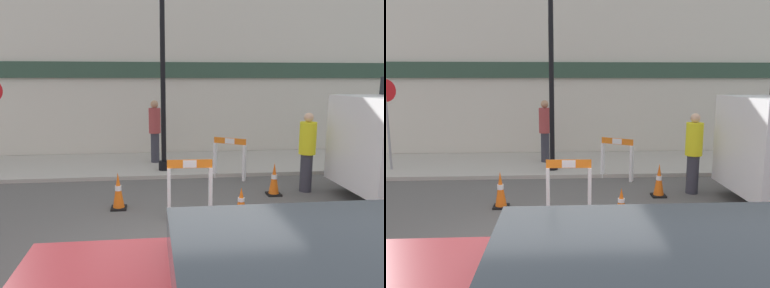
# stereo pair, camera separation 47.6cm
# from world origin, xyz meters

# --- Properties ---
(ground_plane) EXTENTS (60.00, 60.00, 0.00)m
(ground_plane) POSITION_xyz_m (0.00, 0.00, 0.00)
(ground_plane) COLOR #565451
(sidewalk_slab) EXTENTS (18.00, 3.04, 0.10)m
(sidewalk_slab) POSITION_xyz_m (0.00, 6.02, 0.05)
(sidewalk_slab) COLOR #ADA89E
(sidewalk_slab) RESTS_ON ground_plane
(storefront_facade) EXTENTS (18.00, 0.22, 5.50)m
(storefront_facade) POSITION_xyz_m (0.00, 7.61, 2.75)
(storefront_facade) COLOR beige
(storefront_facade) RESTS_ON ground_plane
(streetlamp_post) EXTENTS (0.44, 0.44, 4.90)m
(streetlamp_post) POSITION_xyz_m (-0.05, 5.09, 3.26)
(streetlamp_post) COLOR black
(streetlamp_post) RESTS_ON sidewalk_slab
(stop_sign) EXTENTS (0.60, 0.10, 2.42)m
(stop_sign) POSITION_xyz_m (-4.41, 5.37, 1.72)
(stop_sign) COLOR gray
(stop_sign) RESTS_ON sidewalk_slab
(barricade_0) EXTENTS (0.78, 0.57, 1.06)m
(barricade_0) POSITION_xyz_m (1.58, 4.35, 0.57)
(barricade_0) COLOR white
(barricade_0) RESTS_ON ground_plane
(barricade_1) EXTENTS (0.81, 0.16, 1.11)m
(barricade_1) POSITION_xyz_m (0.29, 1.66, 0.59)
(barricade_1) COLOR white
(barricade_1) RESTS_ON ground_plane
(traffic_cone_0) EXTENTS (0.30, 0.30, 0.74)m
(traffic_cone_0) POSITION_xyz_m (-1.04, 2.39, 0.36)
(traffic_cone_0) COLOR black
(traffic_cone_0) RESTS_ON ground_plane
(traffic_cone_1) EXTENTS (0.30, 0.30, 0.72)m
(traffic_cone_1) POSITION_xyz_m (2.27, 2.92, 0.35)
(traffic_cone_1) COLOR black
(traffic_cone_1) RESTS_ON ground_plane
(traffic_cone_2) EXTENTS (0.30, 0.30, 0.54)m
(traffic_cone_2) POSITION_xyz_m (1.25, 1.75, 0.26)
(traffic_cone_2) COLOR black
(traffic_cone_2) RESTS_ON ground_plane
(person_worker) EXTENTS (0.41, 0.41, 1.78)m
(person_worker) POSITION_xyz_m (3.07, 3.12, 0.96)
(person_worker) COLOR #33333D
(person_worker) RESTS_ON ground_plane
(person_pedestrian) EXTENTS (0.42, 0.42, 1.81)m
(person_pedestrian) POSITION_xyz_m (-0.27, 6.08, 1.08)
(person_pedestrian) COLOR #33333D
(person_pedestrian) RESTS_ON sidewalk_slab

